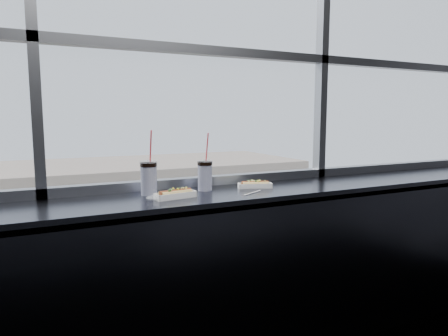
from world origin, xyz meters
name	(u,v)px	position (x,y,z in m)	size (l,w,h in m)	color
wall_back_lower	(202,263)	(0.00, 1.50, 0.55)	(6.00, 6.00, 0.00)	black
window_glass	(199,3)	(0.00, 1.52, 2.30)	(6.00, 6.00, 0.00)	silver
window_mullions	(201,3)	(0.00, 1.50, 2.30)	(6.00, 0.08, 2.40)	gray
counter	(219,197)	(0.00, 1.23, 1.07)	(6.00, 0.55, 0.06)	#424551
counter_fascia	(238,292)	(0.00, 0.97, 0.55)	(6.00, 0.04, 1.04)	#424551
hotdog_tray_left	(176,194)	(-0.30, 1.16, 1.12)	(0.25, 0.12, 0.06)	white
hotdog_tray_right	(255,185)	(0.28, 1.26, 1.12)	(0.23, 0.14, 0.05)	white
soda_cup_left	(149,176)	(-0.41, 1.33, 1.21)	(0.11, 0.11, 0.39)	white
soda_cup_right	(205,174)	(-0.05, 1.32, 1.21)	(0.10, 0.10, 0.37)	white
loose_straw	(253,193)	(0.17, 1.10, 1.10)	(0.01, 0.01, 0.19)	white
wrapper	(156,197)	(-0.42, 1.17, 1.11)	(0.11, 0.08, 0.03)	silver
plaza_ground	(48,234)	(0.00, 45.00, -11.00)	(120.00, 120.00, 0.00)	#AEACA3
far_sidewalk	(56,289)	(0.00, 29.50, -10.98)	(80.00, 6.00, 0.04)	#AEACA3
far_building	(48,208)	(0.00, 39.50, -7.00)	(50.00, 14.00, 8.00)	tan
car_near_d	(199,333)	(6.43, 17.50, -9.83)	(6.65, 2.77, 2.22)	#B1B3A5
car_far_b	(71,296)	(0.69, 25.50, -9.96)	(5.86, 2.44, 1.95)	maroon
car_far_c	(239,265)	(13.04, 25.50, -9.96)	(5.87, 2.45, 1.96)	white
pedestrian_c	(111,266)	(3.97, 29.35, -9.84)	(0.99, 0.75, 2.24)	#66605B
pedestrian_d	(157,258)	(7.67, 29.77, -9.87)	(0.97, 0.72, 2.17)	#66605B
pedestrian_b	(64,275)	(0.55, 29.22, -9.87)	(0.97, 0.73, 2.18)	#66605B
tree_center	(66,241)	(0.82, 29.50, -7.42)	(3.38, 3.38, 5.27)	#47382B
tree_right	(190,228)	(10.51, 29.50, -7.70)	(3.11, 3.11, 4.87)	#47382B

